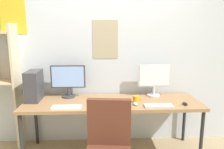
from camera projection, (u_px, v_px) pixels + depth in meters
wall_back at (111, 55)px, 3.15m from camera, size 4.71×0.11×2.60m
desk at (112, 105)px, 2.87m from camera, size 2.31×0.68×0.74m
monitor_left at (68, 79)px, 2.99m from camera, size 0.47×0.18×0.45m
monitor_right at (154, 78)px, 3.04m from camera, size 0.45×0.18×0.45m
pc_tower at (34, 86)px, 2.87m from camera, size 0.17×0.34×0.40m
keyboard_left at (67, 107)px, 2.60m from camera, size 0.36×0.13×0.02m
keyboard_right at (159, 106)px, 2.65m from camera, size 0.35×0.13×0.02m
mouse_left_side at (185, 104)px, 2.71m from camera, size 0.06×0.10×0.03m
mouse_right_side at (135, 104)px, 2.71m from camera, size 0.06×0.10×0.03m
laptop_closed at (106, 103)px, 2.76m from camera, size 0.32×0.23×0.02m
coffee_mug at (136, 99)px, 2.79m from camera, size 0.11×0.08×0.09m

